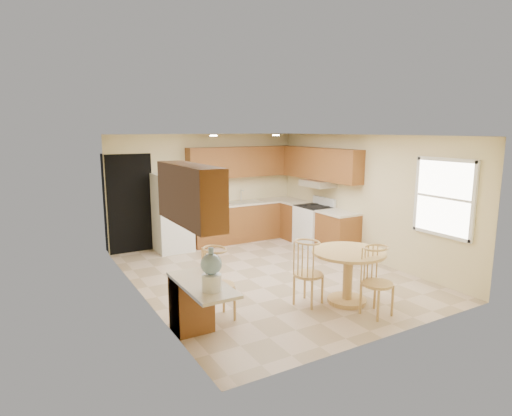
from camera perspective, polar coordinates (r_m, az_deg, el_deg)
floor at (r=7.85m, az=1.69°, el=-8.92°), size 5.50×5.50×0.00m
ceiling at (r=7.40m, az=1.80°, el=9.66°), size 4.50×5.50×0.02m
wall_back at (r=9.94m, az=-6.63°, el=2.56°), size 4.50×0.02×2.50m
wall_front at (r=5.44m, az=17.21°, el=-4.43°), size 4.50×0.02×2.50m
wall_left at (r=6.64m, az=-15.01°, el=-1.65°), size 0.02×5.50×2.50m
wall_right at (r=8.90m, az=14.17°, el=1.39°), size 0.02×5.50×2.50m
doorway at (r=9.41m, az=-16.39°, el=0.53°), size 0.90×0.02×2.10m
base_cab_back at (r=10.19m, az=-1.34°, el=-1.83°), size 2.75×0.60×0.87m
counter_back at (r=10.11m, az=-1.35°, el=0.70°), size 2.75×0.63×0.04m
base_cab_right_a at (r=10.26m, az=5.54°, el=-1.79°), size 0.60×0.59×0.87m
counter_right_a at (r=10.17m, az=5.59°, el=0.71°), size 0.63×0.59×0.04m
base_cab_right_b at (r=9.15m, az=10.84°, el=-3.44°), size 0.60×0.80×0.87m
counter_right_b at (r=9.05m, az=10.94°, el=-0.65°), size 0.63×0.80×0.04m
upper_cab_back at (r=10.11m, az=-1.74°, el=6.18°), size 2.75×0.33×0.70m
upper_cab_right at (r=9.62m, az=8.59°, el=5.85°), size 0.33×2.42×0.70m
upper_cab_left at (r=5.09m, az=-8.79°, el=1.82°), size 0.33×1.40×0.70m
sink at (r=10.09m, az=-1.48°, el=0.81°), size 0.78×0.44×0.01m
range_hood at (r=9.59m, az=8.23°, el=3.27°), size 0.50×0.76×0.14m
desk_pedestal at (r=5.77m, az=-8.60°, el=-12.52°), size 0.48×0.42×0.72m
desk_top at (r=5.30m, az=-7.19°, el=-10.08°), size 0.50×1.20×0.04m
window at (r=7.65m, az=23.79°, el=1.27°), size 0.06×1.12×1.30m
can_light_a at (r=8.23m, az=-5.69°, el=9.59°), size 0.14×0.14×0.02m
can_light_b at (r=8.90m, az=2.67°, el=9.69°), size 0.14×0.14×0.02m
refrigerator at (r=9.35m, az=-11.07°, el=-0.61°), size 0.74×0.72×1.68m
stove at (r=9.71m, az=7.74°, el=-2.33°), size 0.65×0.76×1.09m
dining_table at (r=6.65m, az=12.17°, el=-7.93°), size 1.10×1.10×0.81m
chair_table_a at (r=6.40m, az=7.55°, el=-7.90°), size 0.43×0.56×0.98m
chair_table_b at (r=6.23m, az=16.55°, el=-8.78°), size 0.43×0.43×0.98m
chair_desk at (r=5.87m, az=-4.61°, el=-9.37°), size 0.45×0.58×1.01m
water_crock at (r=4.97m, az=-5.97°, el=-8.39°), size 0.25×0.25×0.51m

